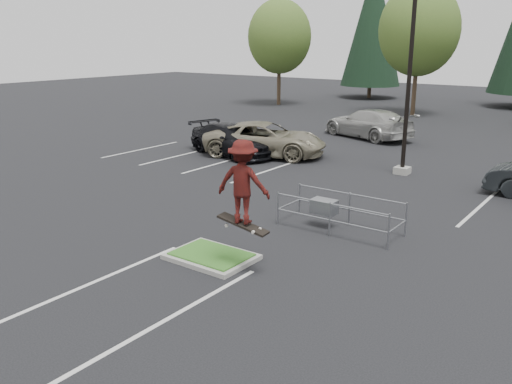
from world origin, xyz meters
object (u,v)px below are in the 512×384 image
Objects in this scene: skateboarder at (243,182)px; car_l_tan at (263,139)px; decid_a at (279,39)px; car_far_silver at (369,124)px; decid_b at (419,33)px; car_l_black at (230,140)px; conif_a at (373,22)px; cart_corral at (328,207)px; light_pole at (410,66)px.

skateboarder reaches higher than car_l_tan.
decid_a is 1.49× the size of car_l_tan.
decid_b is at bearing -152.20° from car_far_silver.
skateboarder is at bearing -76.79° from decid_b.
decid_b is 31.77m from skateboarder.
car_l_black is at bearing -95.75° from decid_b.
conif_a reaches higher than car_l_tan.
conif_a is 5.75× the size of skateboarder.
decid_b is at bearing 105.25° from cart_corral.
decid_a is at bearing 126.44° from cart_corral.
car_l_tan is at bearing 4.80° from car_far_silver.
decid_a is 0.69× the size of conif_a.
light_pole is 7.95m from car_l_tan.
car_far_silver is (2.08, 7.75, 0.01)m from car_l_tan.
light_pole is 19.70m from decid_b.
skateboarder is at bearing -90.86° from cart_corral.
conif_a is 3.51× the size of cart_corral.
decid_a is 1.70× the size of car_l_black.
cart_corral is 16.28m from car_far_silver.
light_pole is at bearing -62.62° from conif_a.
decid_b is at bearing 9.39° from car_l_black.
cart_corral is (0.76, -8.00, -3.90)m from light_pole.
skateboarder is 0.38× the size of car_l_tan.
decid_a is 0.92× the size of decid_b.
car_l_tan reaches higher than cart_corral.
decid_a is 2.41× the size of cart_corral.
skateboarder is at bearing -166.01° from car_l_tan.
light_pole is 1.75× the size of car_far_silver.
decid_a reaches higher than car_l_black.
cart_corral is at bearing -84.59° from light_pole.
conif_a is at bearing 130.17° from decid_b.
car_l_black is (-1.50, -0.74, -0.07)m from car_l_tan.
car_far_silver is (-4.92, 7.25, -3.72)m from light_pole.
light_pole is 9.52m from car_far_silver.
cart_corral is at bearing -153.44° from car_l_tan.
light_pole is 1.05× the size of decid_b.
decid_b is 20.56m from car_l_black.
car_l_black is at bearing 96.83° from car_l_tan.
light_pole is 4.48× the size of skateboarder.
conif_a is 30.13m from car_l_tan.
car_l_tan is at bearing -75.26° from conif_a.
decid_b reaches higher than car_l_black.
light_pole is 8.93m from cart_corral.
conif_a is at bearing 117.38° from light_pole.
light_pole reaches higher than decid_a.
conif_a reaches higher than light_pole.
car_far_silver is (3.58, 8.49, 0.08)m from car_l_black.
decid_b is 12.52m from car_far_silver.
car_far_silver is at bearing -65.22° from conif_a.
decid_b is at bearing 109.35° from light_pole.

